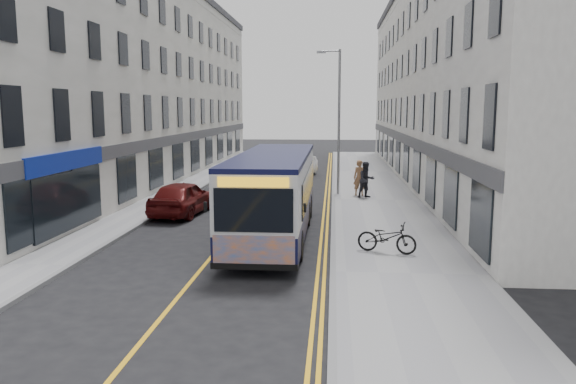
% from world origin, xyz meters
% --- Properties ---
extents(ground, '(140.00, 140.00, 0.00)m').
position_xyz_m(ground, '(0.00, 0.00, 0.00)').
color(ground, black).
rests_on(ground, ground).
extents(pavement_east, '(4.50, 64.00, 0.12)m').
position_xyz_m(pavement_east, '(6.25, 12.00, 0.06)').
color(pavement_east, gray).
rests_on(pavement_east, ground).
extents(pavement_west, '(2.00, 64.00, 0.12)m').
position_xyz_m(pavement_west, '(-5.00, 12.00, 0.06)').
color(pavement_west, gray).
rests_on(pavement_west, ground).
extents(kerb_east, '(0.18, 64.00, 0.13)m').
position_xyz_m(kerb_east, '(4.00, 12.00, 0.07)').
color(kerb_east, slate).
rests_on(kerb_east, ground).
extents(kerb_west, '(0.18, 64.00, 0.13)m').
position_xyz_m(kerb_west, '(-4.00, 12.00, 0.07)').
color(kerb_west, slate).
rests_on(kerb_west, ground).
extents(road_centre_line, '(0.12, 64.00, 0.01)m').
position_xyz_m(road_centre_line, '(0.00, 12.00, 0.00)').
color(road_centre_line, '#F1AB15').
rests_on(road_centre_line, ground).
extents(road_dbl_yellow_inner, '(0.10, 64.00, 0.01)m').
position_xyz_m(road_dbl_yellow_inner, '(3.55, 12.00, 0.00)').
color(road_dbl_yellow_inner, '#F1AB15').
rests_on(road_dbl_yellow_inner, ground).
extents(road_dbl_yellow_outer, '(0.10, 64.00, 0.01)m').
position_xyz_m(road_dbl_yellow_outer, '(3.75, 12.00, 0.00)').
color(road_dbl_yellow_outer, '#F1AB15').
rests_on(road_dbl_yellow_outer, ground).
extents(terrace_east, '(6.00, 46.00, 13.00)m').
position_xyz_m(terrace_east, '(11.50, 21.00, 6.50)').
color(terrace_east, white).
rests_on(terrace_east, ground).
extents(terrace_west, '(6.00, 46.00, 13.00)m').
position_xyz_m(terrace_west, '(-9.00, 21.00, 6.50)').
color(terrace_west, white).
rests_on(terrace_west, ground).
extents(streetlamp, '(1.32, 0.18, 8.00)m').
position_xyz_m(streetlamp, '(4.17, 14.00, 4.38)').
color(streetlamp, gray).
rests_on(streetlamp, ground).
extents(city_bus, '(2.56, 10.97, 3.19)m').
position_xyz_m(city_bus, '(1.77, 3.54, 1.74)').
color(city_bus, black).
rests_on(city_bus, ground).
extents(bicycle, '(2.08, 1.25, 1.03)m').
position_xyz_m(bicycle, '(5.76, 1.08, 0.64)').
color(bicycle, black).
rests_on(bicycle, pavement_east).
extents(pedestrian_near, '(0.75, 0.54, 1.94)m').
position_xyz_m(pedestrian_near, '(5.42, 13.39, 1.09)').
color(pedestrian_near, '#8F6341').
rests_on(pedestrian_near, pavement_east).
extents(pedestrian_far, '(1.15, 1.06, 1.91)m').
position_xyz_m(pedestrian_far, '(5.73, 12.63, 1.08)').
color(pedestrian_far, black).
rests_on(pedestrian_far, pavement_east).
extents(car_white, '(1.99, 4.45, 1.42)m').
position_xyz_m(car_white, '(1.80, 22.73, 0.71)').
color(car_white, white).
rests_on(car_white, ground).
extents(car_maroon, '(2.37, 4.83, 1.59)m').
position_xyz_m(car_maroon, '(-2.90, 7.66, 0.79)').
color(car_maroon, '#530E0D').
rests_on(car_maroon, ground).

